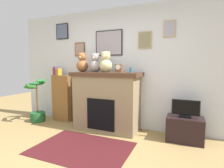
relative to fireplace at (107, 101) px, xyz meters
The scene contains 12 objects.
back_wall 0.79m from the fireplace, 75.42° to the left, with size 5.20×0.15×2.60m.
fireplace is the anchor object (origin of this frame).
bookshelf 1.28m from the fireplace, behind, with size 0.47×0.16×1.33m.
potted_plant 1.81m from the fireplace, behind, with size 0.56×0.60×1.04m.
tv_stand 1.59m from the fireplace, ahead, with size 0.62×0.40×0.44m, color black.
television 1.54m from the fireplace, ahead, with size 0.47×0.14×0.31m.
area_rug 1.15m from the fireplace, 90.00° to the right, with size 1.57×1.11×0.01m, color #481619.
candle_jar 0.85m from the fireplace, ahead, with size 0.06×0.06×0.10m, color teal.
mantel_clock 0.74m from the fireplace, ahead, with size 0.13×0.10×0.16m.
teddy_bear_tan 0.98m from the fireplace, behind, with size 0.26×0.26×0.42m.
teddy_bear_brown 0.83m from the fireplace, behind, with size 0.25×0.25×0.40m.
teddy_bear_cream 0.80m from the fireplace, 126.43° to the right, with size 0.27×0.27×0.43m.
Camera 1 is at (1.45, -1.71, 1.36)m, focal length 28.38 mm.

